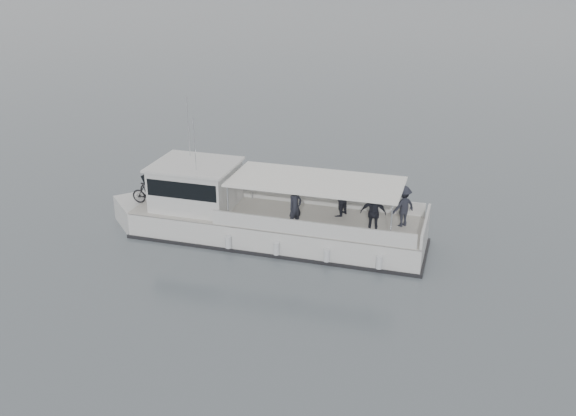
% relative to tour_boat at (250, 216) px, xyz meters
% --- Properties ---
extents(ground, '(1400.00, 1400.00, 0.00)m').
position_rel_tour_boat_xyz_m(ground, '(5.61, 2.27, -0.99)').
color(ground, '#515B60').
rests_on(ground, ground).
extents(tour_boat, '(14.47, 5.82, 6.03)m').
position_rel_tour_boat_xyz_m(tour_boat, '(0.00, 0.00, 0.00)').
color(tour_boat, silver).
rests_on(tour_boat, ground).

